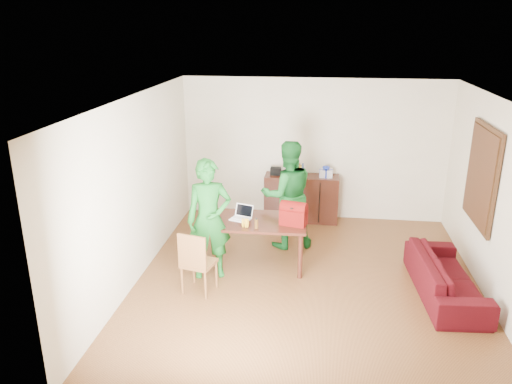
# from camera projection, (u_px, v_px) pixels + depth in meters

# --- Properties ---
(room) EXTENTS (5.20, 5.70, 2.90)m
(room) POSITION_uv_depth(u_px,v_px,m) (310.00, 197.00, 7.05)
(room) COLOR #442311
(room) RESTS_ON ground
(table) EXTENTS (1.64, 0.95, 0.76)m
(table) POSITION_uv_depth(u_px,v_px,m) (254.00, 226.00, 7.73)
(table) COLOR black
(table) RESTS_ON ground
(chair) EXTENTS (0.51, 0.49, 0.94)m
(chair) POSITION_uv_depth(u_px,v_px,m) (199.00, 274.00, 7.07)
(chair) COLOR brown
(chair) RESTS_ON ground
(person_near) EXTENTS (0.76, 0.61, 1.82)m
(person_near) POSITION_uv_depth(u_px,v_px,m) (209.00, 219.00, 7.33)
(person_near) COLOR #15621E
(person_near) RESTS_ON ground
(person_far) EXTENTS (1.07, 0.94, 1.84)m
(person_far) POSITION_uv_depth(u_px,v_px,m) (287.00, 195.00, 8.33)
(person_far) COLOR #145D21
(person_far) RESTS_ON ground
(laptop) EXTENTS (0.35, 0.29, 0.21)m
(laptop) POSITION_uv_depth(u_px,v_px,m) (240.00, 217.00, 7.70)
(laptop) COLOR white
(laptop) RESTS_ON table
(bananas) EXTENTS (0.16, 0.11, 0.06)m
(bananas) POSITION_uv_depth(u_px,v_px,m) (245.00, 226.00, 7.41)
(bananas) COLOR gold
(bananas) RESTS_ON table
(bottle) EXTENTS (0.07, 0.07, 0.16)m
(bottle) POSITION_uv_depth(u_px,v_px,m) (256.00, 223.00, 7.37)
(bottle) COLOR #593814
(bottle) RESTS_ON table
(red_bag) EXTENTS (0.43, 0.31, 0.29)m
(red_bag) POSITION_uv_depth(u_px,v_px,m) (294.00, 216.00, 7.49)
(red_bag) COLOR #670F06
(red_bag) RESTS_ON table
(sofa) EXTENTS (0.87, 1.95, 0.56)m
(sofa) POSITION_uv_depth(u_px,v_px,m) (446.00, 276.00, 6.99)
(sofa) COLOR #370710
(sofa) RESTS_ON ground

